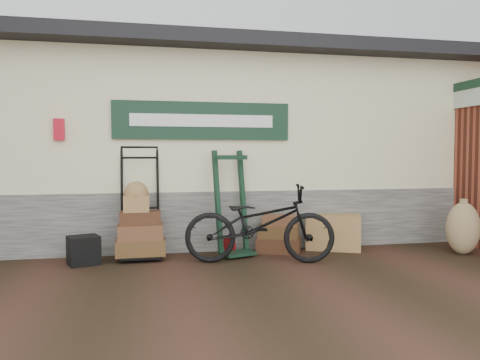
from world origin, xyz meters
name	(u,v)px	position (x,y,z in m)	size (l,w,h in m)	color
ground	(235,266)	(0.00, 0.00, 0.00)	(80.00, 80.00, 0.00)	black
station_building	(207,146)	(-0.01, 2.74, 1.61)	(14.40, 4.10, 3.20)	#4C4C47
porter_trolley	(140,201)	(-1.21, 0.80, 0.81)	(0.81, 0.60, 1.61)	black
green_barrow	(232,203)	(0.09, 0.69, 0.75)	(0.54, 0.46, 1.51)	black
suitcase_stack	(278,233)	(0.80, 0.74, 0.28)	(0.64, 0.40, 0.56)	#361F11
wicker_hamper	(333,232)	(1.70, 0.83, 0.26)	(0.81, 0.53, 0.53)	brown
black_trunk	(84,250)	(-1.95, 0.49, 0.19)	(0.38, 0.33, 0.38)	black
bicycle	(260,219)	(0.36, 0.14, 0.58)	(2.01, 0.70, 1.17)	black
burlap_sack_left	(463,228)	(3.39, 0.06, 0.38)	(0.48, 0.40, 0.76)	olive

